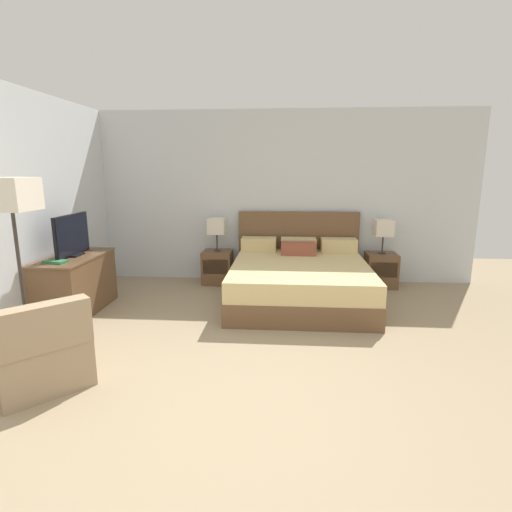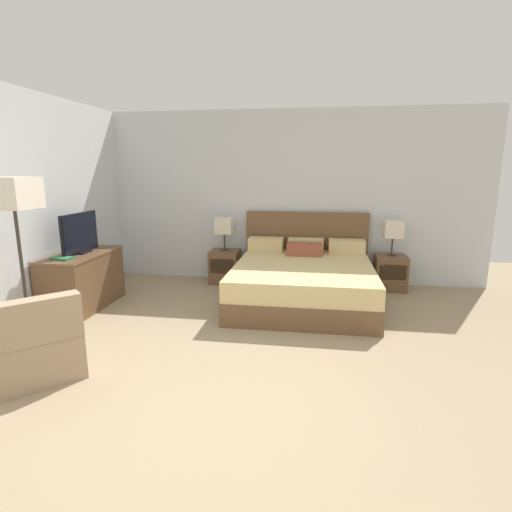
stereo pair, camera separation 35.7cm
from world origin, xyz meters
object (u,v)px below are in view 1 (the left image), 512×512
object	(u,v)px
nightstand_left	(217,267)
table_lamp_left	(217,226)
dresser	(75,283)
floor_lamp	(12,205)
table_lamp_right	(384,228)
armchair_by_window	(40,353)
bed	(300,279)
book_red_cover	(55,262)
nightstand_right	(381,270)
tv	(72,236)

from	to	relation	value
nightstand_left	table_lamp_left	world-z (taller)	table_lamp_left
dresser	floor_lamp	bearing A→B (deg)	-80.53
table_lamp_right	floor_lamp	world-z (taller)	floor_lamp
nightstand_left	armchair_by_window	bearing A→B (deg)	-106.51
bed	book_red_cover	distance (m)	3.03
nightstand_right	table_lamp_left	distance (m)	2.60
nightstand_left	tv	size ratio (longest dim) A/B	0.69
tv	book_red_cover	size ratio (longest dim) A/B	2.99
table_lamp_right	book_red_cover	bearing A→B (deg)	-156.30
nightstand_left	tv	bearing A→B (deg)	-137.90
bed	floor_lamp	xyz separation A→B (m)	(-2.60, -1.95, 1.16)
table_lamp_right	tv	xyz separation A→B (m)	(-4.07, -1.40, 0.06)
bed	tv	world-z (taller)	tv
dresser	tv	bearing A→B (deg)	84.42
nightstand_left	dresser	world-z (taller)	dresser
nightstand_left	armchair_by_window	xyz separation A→B (m)	(-0.93, -3.15, 0.03)
book_red_cover	dresser	bearing A→B (deg)	89.25
table_lamp_right	armchair_by_window	size ratio (longest dim) A/B	0.53
table_lamp_left	armchair_by_window	xyz separation A→B (m)	(-0.93, -3.15, -0.61)
table_lamp_left	dresser	xyz separation A→B (m)	(-1.55, -1.42, -0.53)
nightstand_left	book_red_cover	world-z (taller)	book_red_cover
table_lamp_right	book_red_cover	distance (m)	4.45
floor_lamp	nightstand_right	bearing A→B (deg)	34.99
table_lamp_left	book_red_cover	world-z (taller)	table_lamp_left
table_lamp_right	armchair_by_window	bearing A→B (deg)	-137.66
bed	nightstand_left	world-z (taller)	bed
bed	book_red_cover	bearing A→B (deg)	-159.70
bed	table_lamp_right	world-z (taller)	bed
armchair_by_window	dresser	bearing A→B (deg)	109.62
armchair_by_window	tv	bearing A→B (deg)	109.28
nightstand_right	nightstand_left	bearing A→B (deg)	180.00
nightstand_left	armchair_by_window	size ratio (longest dim) A/B	0.53
bed	table_lamp_left	distance (m)	1.58
table_lamp_right	floor_lamp	xyz separation A→B (m)	(-3.86, -2.70, 0.55)
table_lamp_right	book_red_cover	size ratio (longest dim) A/B	2.06
table_lamp_right	nightstand_right	bearing A→B (deg)	-90.00
nightstand_right	floor_lamp	size ratio (longest dim) A/B	0.30
nightstand_left	table_lamp_left	bearing A→B (deg)	90.00
nightstand_left	book_red_cover	bearing A→B (deg)	-130.99
nightstand_left	dresser	xyz separation A→B (m)	(-1.55, -1.42, 0.11)
nightstand_right	armchair_by_window	world-z (taller)	armchair_by_window
armchair_by_window	floor_lamp	distance (m)	1.31
nightstand_right	armchair_by_window	xyz separation A→B (m)	(-3.45, -3.15, 0.03)
dresser	tv	xyz separation A→B (m)	(0.00, 0.03, 0.59)
nightstand_right	table_lamp_right	bearing A→B (deg)	90.00
nightstand_left	book_red_cover	distance (m)	2.41
table_lamp_left	floor_lamp	bearing A→B (deg)	-116.30
nightstand_right	armchair_by_window	size ratio (longest dim) A/B	0.53
dresser	table_lamp_right	bearing A→B (deg)	19.28
armchair_by_window	nightstand_right	bearing A→B (deg)	42.33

